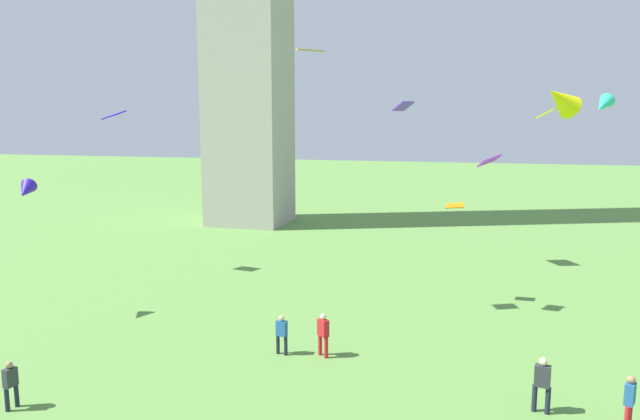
{
  "coord_description": "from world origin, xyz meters",
  "views": [
    {
      "loc": [
        5.89,
        -6.96,
        9.11
      ],
      "look_at": [
        -0.42,
        17.38,
        5.23
      ],
      "focal_mm": 33.51,
      "sensor_mm": 36.0,
      "label": 1
    }
  ],
  "objects_px": {
    "person_4": "(323,332)",
    "kite_flying_6": "(310,50)",
    "kite_flying_8": "(561,99)",
    "person_1": "(11,382)",
    "kite_flying_4": "(551,111)",
    "person_3": "(630,399)",
    "kite_flying_1": "(114,115)",
    "kite_flying_0": "(489,161)",
    "person_0": "(542,382)",
    "person_2": "(282,332)",
    "kite_flying_5": "(603,105)",
    "kite_flying_2": "(25,191)",
    "kite_flying_3": "(455,206)",
    "kite_flying_7": "(403,106)"
  },
  "relations": [
    {
      "from": "person_4",
      "to": "person_0",
      "type": "bearing_deg",
      "value": 18.88
    },
    {
      "from": "kite_flying_2",
      "to": "kite_flying_6",
      "type": "height_order",
      "value": "kite_flying_6"
    },
    {
      "from": "person_2",
      "to": "kite_flying_5",
      "type": "height_order",
      "value": "kite_flying_5"
    },
    {
      "from": "kite_flying_1",
      "to": "kite_flying_3",
      "type": "bearing_deg",
      "value": 13.11
    },
    {
      "from": "person_4",
      "to": "kite_flying_3",
      "type": "height_order",
      "value": "kite_flying_3"
    },
    {
      "from": "person_1",
      "to": "kite_flying_0",
      "type": "distance_m",
      "value": 27.95
    },
    {
      "from": "person_4",
      "to": "kite_flying_6",
      "type": "height_order",
      "value": "kite_flying_6"
    },
    {
      "from": "person_3",
      "to": "kite_flying_0",
      "type": "relative_size",
      "value": 0.87
    },
    {
      "from": "kite_flying_3",
      "to": "kite_flying_7",
      "type": "bearing_deg",
      "value": 49.07
    },
    {
      "from": "kite_flying_3",
      "to": "kite_flying_4",
      "type": "distance_m",
      "value": 8.74
    },
    {
      "from": "person_0",
      "to": "kite_flying_4",
      "type": "height_order",
      "value": "kite_flying_4"
    },
    {
      "from": "kite_flying_1",
      "to": "kite_flying_8",
      "type": "relative_size",
      "value": 0.48
    },
    {
      "from": "person_4",
      "to": "kite_flying_0",
      "type": "bearing_deg",
      "value": 106.9
    },
    {
      "from": "person_3",
      "to": "kite_flying_6",
      "type": "distance_m",
      "value": 17.98
    },
    {
      "from": "kite_flying_7",
      "to": "kite_flying_8",
      "type": "xyz_separation_m",
      "value": [
        7.89,
        10.82,
        0.57
      ]
    },
    {
      "from": "kite_flying_5",
      "to": "kite_flying_7",
      "type": "height_order",
      "value": "kite_flying_5"
    },
    {
      "from": "person_0",
      "to": "kite_flying_5",
      "type": "relative_size",
      "value": 1.08
    },
    {
      "from": "person_3",
      "to": "kite_flying_2",
      "type": "xyz_separation_m",
      "value": [
        -23.87,
        3.91,
        4.97
      ]
    },
    {
      "from": "person_1",
      "to": "kite_flying_1",
      "type": "relative_size",
      "value": 1.15
    },
    {
      "from": "person_4",
      "to": "person_3",
      "type": "bearing_deg",
      "value": 20.63
    },
    {
      "from": "kite_flying_6",
      "to": "kite_flying_8",
      "type": "xyz_separation_m",
      "value": [
        11.91,
        11.87,
        -1.84
      ]
    },
    {
      "from": "kite_flying_2",
      "to": "person_2",
      "type": "bearing_deg",
      "value": -23.92
    },
    {
      "from": "person_2",
      "to": "person_1",
      "type": "bearing_deg",
      "value": -126.21
    },
    {
      "from": "kite_flying_6",
      "to": "person_1",
      "type": "bearing_deg",
      "value": 35.09
    },
    {
      "from": "person_0",
      "to": "kite_flying_6",
      "type": "relative_size",
      "value": 1.3
    },
    {
      "from": "person_3",
      "to": "kite_flying_8",
      "type": "xyz_separation_m",
      "value": [
        0.06,
        19.6,
        9.25
      ]
    },
    {
      "from": "person_1",
      "to": "kite_flying_4",
      "type": "bearing_deg",
      "value": 148.68
    },
    {
      "from": "person_3",
      "to": "kite_flying_2",
      "type": "height_order",
      "value": "kite_flying_2"
    },
    {
      "from": "kite_flying_2",
      "to": "person_1",
      "type": "bearing_deg",
      "value": -73.23
    },
    {
      "from": "person_2",
      "to": "kite_flying_5",
      "type": "relative_size",
      "value": 0.95
    },
    {
      "from": "person_0",
      "to": "kite_flying_0",
      "type": "height_order",
      "value": "kite_flying_0"
    },
    {
      "from": "kite_flying_3",
      "to": "kite_flying_8",
      "type": "bearing_deg",
      "value": -123.26
    },
    {
      "from": "kite_flying_6",
      "to": "kite_flying_8",
      "type": "relative_size",
      "value": 0.49
    },
    {
      "from": "kite_flying_1",
      "to": "kite_flying_7",
      "type": "relative_size",
      "value": 1.21
    },
    {
      "from": "person_1",
      "to": "kite_flying_0",
      "type": "relative_size",
      "value": 0.81
    },
    {
      "from": "kite_flying_4",
      "to": "kite_flying_2",
      "type": "bearing_deg",
      "value": 84.54
    },
    {
      "from": "kite_flying_2",
      "to": "kite_flying_8",
      "type": "bearing_deg",
      "value": 14.26
    },
    {
      "from": "person_1",
      "to": "kite_flying_3",
      "type": "height_order",
      "value": "kite_flying_3"
    },
    {
      "from": "person_0",
      "to": "person_1",
      "type": "relative_size",
      "value": 1.14
    },
    {
      "from": "kite_flying_0",
      "to": "person_1",
      "type": "bearing_deg",
      "value": -46.51
    },
    {
      "from": "person_0",
      "to": "kite_flying_4",
      "type": "relative_size",
      "value": 1.03
    },
    {
      "from": "kite_flying_1",
      "to": "kite_flying_4",
      "type": "height_order",
      "value": "kite_flying_4"
    },
    {
      "from": "person_1",
      "to": "kite_flying_1",
      "type": "height_order",
      "value": "kite_flying_1"
    },
    {
      "from": "kite_flying_2",
      "to": "kite_flying_4",
      "type": "distance_m",
      "value": 26.84
    },
    {
      "from": "kite_flying_4",
      "to": "kite_flying_1",
      "type": "bearing_deg",
      "value": 66.18
    },
    {
      "from": "person_3",
      "to": "kite_flying_6",
      "type": "xyz_separation_m",
      "value": [
        -11.85,
        7.74,
        11.09
      ]
    },
    {
      "from": "person_3",
      "to": "kite_flying_2",
      "type": "distance_m",
      "value": 24.69
    },
    {
      "from": "person_4",
      "to": "kite_flying_4",
      "type": "xyz_separation_m",
      "value": [
        9.32,
        13.96,
        8.54
      ]
    },
    {
      "from": "person_0",
      "to": "person_4",
      "type": "distance_m",
      "value": 8.11
    },
    {
      "from": "person_3",
      "to": "person_4",
      "type": "relative_size",
      "value": 0.98
    }
  ]
}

